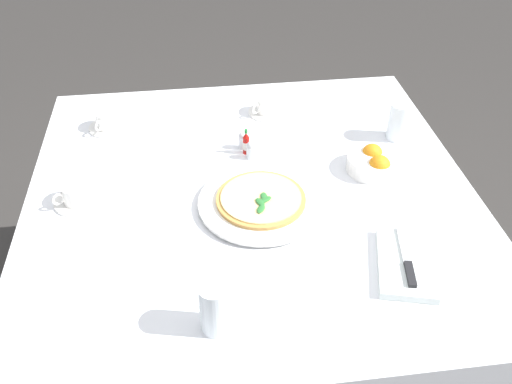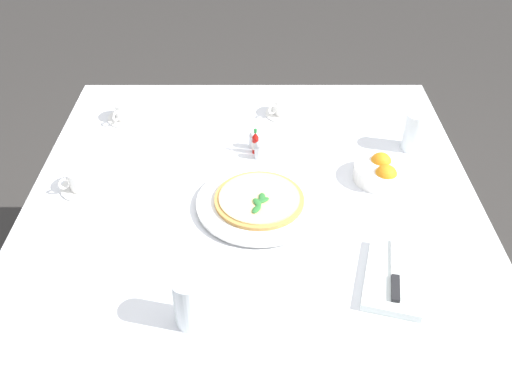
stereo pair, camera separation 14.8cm
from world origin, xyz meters
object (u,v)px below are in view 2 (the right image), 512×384
object	(u,v)px
citrus_bowl	(381,171)
water_glass_left_edge	(414,134)
napkin_folded	(394,277)
hot_sauce_bottle	(255,143)
coffee_cup_far_left	(83,181)
pizza	(259,199)
coffee_cup_back_corner	(285,108)
pizza_plate	(259,203)
water_glass_near_right	(190,304)
pepper_shaker	(259,151)
coffee_cup_center_back	(127,111)
dinner_knife	(395,272)
salt_shaker	(252,140)

from	to	relation	value
citrus_bowl	water_glass_left_edge	bearing A→B (deg)	-38.26
napkin_folded	hot_sauce_bottle	world-z (taller)	hot_sauce_bottle
coffee_cup_far_left	napkin_folded	xyz separation A→B (m)	(-0.34, -0.79, -0.02)
pizza	coffee_cup_back_corner	size ratio (longest dim) A/B	1.83
coffee_cup_far_left	pizza_plate	bearing A→B (deg)	-99.17
water_glass_near_right	pepper_shaker	xyz separation A→B (m)	(0.60, -0.15, -0.03)
napkin_folded	pizza_plate	bearing A→B (deg)	64.48
water_glass_left_edge	hot_sauce_bottle	distance (m)	0.48
coffee_cup_back_corner	pepper_shaker	distance (m)	0.27
hot_sauce_bottle	water_glass_left_edge	bearing A→B (deg)	-87.14
pepper_shaker	coffee_cup_center_back	bearing A→B (deg)	62.49
water_glass_left_edge	pepper_shaker	world-z (taller)	water_glass_left_edge
napkin_folded	dinner_knife	xyz separation A→B (m)	(0.00, -0.00, 0.01)
napkin_folded	pepper_shaker	world-z (taller)	pepper_shaker
dinner_knife	coffee_cup_center_back	bearing A→B (deg)	56.88
coffee_cup_back_corner	pizza	bearing A→B (deg)	169.57
coffee_cup_center_back	hot_sauce_bottle	size ratio (longest dim) A/B	1.57
napkin_folded	salt_shaker	world-z (taller)	salt_shaker
water_glass_left_edge	dinner_knife	size ratio (longest dim) A/B	0.61
coffee_cup_far_left	coffee_cup_back_corner	bearing A→B (deg)	-55.13
coffee_cup_far_left	napkin_folded	bearing A→B (deg)	-113.34
citrus_bowl	napkin_folded	bearing A→B (deg)	174.62
pizza_plate	dinner_knife	size ratio (longest dim) A/B	1.71
coffee_cup_far_left	salt_shaker	xyz separation A→B (m)	(0.20, -0.47, -0.00)
pizza	hot_sauce_bottle	distance (m)	0.25
water_glass_near_right	coffee_cup_far_left	bearing A→B (deg)	36.50
water_glass_near_right	citrus_bowl	world-z (taller)	water_glass_near_right
coffee_cup_back_corner	coffee_cup_center_back	world-z (taller)	coffee_cup_center_back
coffee_cup_far_left	water_glass_left_edge	world-z (taller)	water_glass_left_edge
pizza_plate	pepper_shaker	xyz separation A→B (m)	(0.22, 0.00, 0.01)
coffee_cup_far_left	hot_sauce_bottle	distance (m)	0.51
coffee_cup_far_left	water_glass_near_right	distance (m)	0.57
coffee_cup_center_back	dinner_knife	xyz separation A→B (m)	(-0.71, -0.74, -0.00)
pizza	water_glass_left_edge	size ratio (longest dim) A/B	1.99
hot_sauce_bottle	coffee_cup_back_corner	bearing A→B (deg)	-23.50
pizza_plate	coffee_cup_back_corner	size ratio (longest dim) A/B	2.57
coffee_cup_far_left	napkin_folded	world-z (taller)	coffee_cup_far_left
pizza_plate	coffee_cup_back_corner	bearing A→B (deg)	-10.45
salt_shaker	pepper_shaker	world-z (taller)	same
pizza	coffee_cup_back_corner	distance (m)	0.49
dinner_knife	coffee_cup_back_corner	bearing A→B (deg)	27.27
coffee_cup_back_corner	hot_sauce_bottle	size ratio (longest dim) A/B	1.57
coffee_cup_center_back	water_glass_near_right	xyz separation A→B (m)	(-0.83, -0.29, 0.03)
pizza	coffee_cup_center_back	distance (m)	0.62
pizza_plate	citrus_bowl	bearing A→B (deg)	-70.88
hot_sauce_bottle	water_glass_near_right	bearing A→B (deg)	167.81
pizza	coffee_cup_back_corner	world-z (taller)	coffee_cup_back_corner
coffee_cup_center_back	salt_shaker	world-z (taller)	coffee_cup_center_back
salt_shaker	pizza_plate	bearing A→B (deg)	-175.91
coffee_cup_far_left	coffee_cup_center_back	world-z (taller)	coffee_cup_center_back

